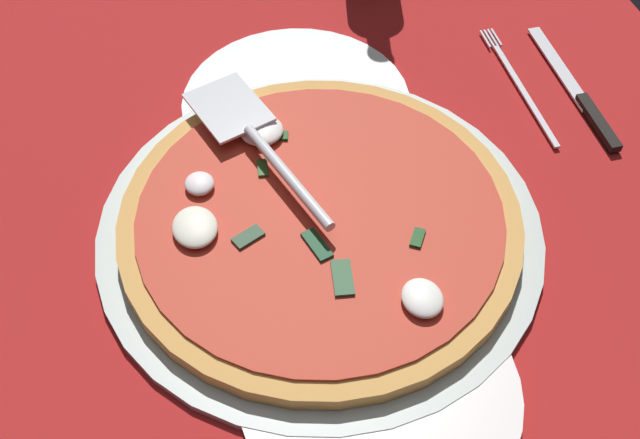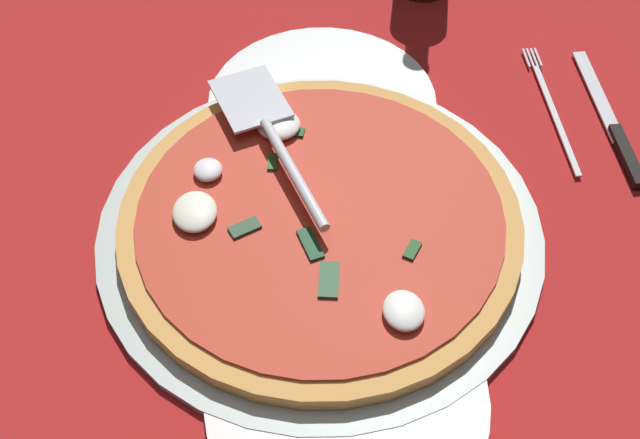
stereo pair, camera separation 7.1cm
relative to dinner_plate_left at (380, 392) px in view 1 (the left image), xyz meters
The scene contains 8 objects.
ground_plane 14.79cm from the dinner_plate_left, ahead, with size 92.08×92.08×0.80cm, color #A31D1C.
checker_pattern 14.77cm from the dinner_plate_left, ahead, with size 92.08×92.08×0.10cm.
pizza_pan 16.76cm from the dinner_plate_left, ahead, with size 40.22×40.22×1.08cm, color #ACBAB5.
dinner_plate_left is the anchor object (origin of this frame).
dinner_plate_right 33.70cm from the dinner_plate_left, ahead, with size 23.70×23.70×1.00cm, color white.
pizza 16.89cm from the dinner_plate_left, ahead, with size 36.02×36.02×3.12cm.
pizza_server 26.29cm from the dinner_plate_left, ahead, with size 22.02×9.91×1.00cm.
place_setting_near 39.80cm from the dinner_plate_left, 45.12° to the right, with size 21.12×12.24×1.40cm.
Camera 1 is at (-41.01, 10.81, 57.54)cm, focal length 44.77 mm.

